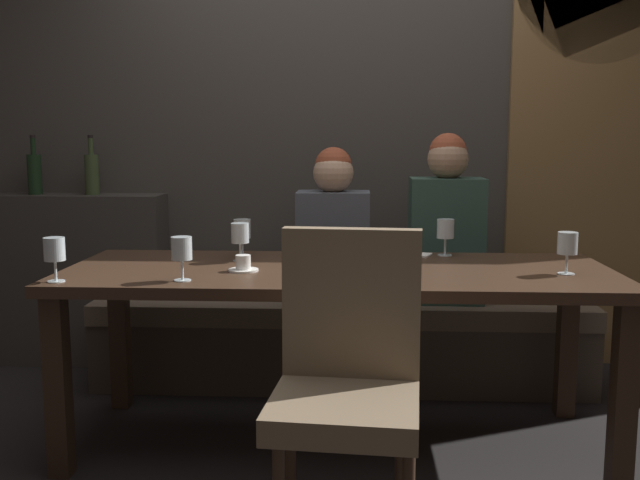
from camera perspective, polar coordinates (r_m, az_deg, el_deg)
ground at (r=3.11m, az=1.39°, el=-15.77°), size 9.00×9.00×0.00m
back_wall_tiled at (r=4.07m, az=1.96°, el=11.51°), size 6.00×0.12×3.00m
arched_door at (r=4.19m, az=20.95°, el=9.04°), size 0.90×0.05×2.55m
back_counter at (r=4.28m, az=-19.40°, el=-2.90°), size 1.10×0.28×0.95m
dining_table at (r=2.91m, az=1.44°, el=-3.95°), size 2.20×0.84×0.74m
banquette_bench at (r=3.69m, az=1.71°, el=-8.10°), size 2.50×0.44×0.45m
chair_near_side at (r=2.24m, az=2.21°, el=-10.19°), size 0.48×0.48×0.98m
diner_redhead at (r=3.57m, az=1.06°, el=0.92°), size 0.36×0.24×0.77m
diner_bearded at (r=3.59m, az=10.04°, el=1.37°), size 0.36×0.24×0.84m
wine_bottle_dark_red at (r=4.27m, az=-21.80°, el=5.01°), size 0.08×0.08×0.33m
wine_bottle_pale_label at (r=4.14m, az=-17.73°, el=5.13°), size 0.08×0.08×0.33m
wine_glass_center_front at (r=3.23m, az=9.97°, el=0.74°), size 0.08×0.08×0.16m
wine_glass_near_left at (r=2.77m, az=-20.41°, el=-0.78°), size 0.08×0.08×0.16m
wine_glass_far_left at (r=2.67m, az=-10.97°, el=-0.75°), size 0.08×0.08×0.16m
wine_glass_end_right at (r=3.05m, az=-6.40°, el=0.47°), size 0.08×0.08×0.16m
wine_glass_center_back at (r=2.90m, az=19.12°, el=-0.40°), size 0.08×0.08×0.16m
wine_glass_end_left at (r=3.19m, az=-6.23°, el=0.81°), size 0.08×0.08×0.16m
espresso_cup at (r=2.84m, az=-6.14°, el=-1.96°), size 0.12×0.12×0.06m
dessert_plate at (r=3.08m, az=3.24°, el=-1.35°), size 0.19×0.19×0.05m
folded_napkin at (r=3.22m, az=7.80°, el=-1.17°), size 0.14×0.13×0.01m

